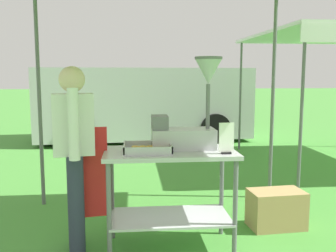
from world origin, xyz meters
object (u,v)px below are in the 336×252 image
Objects in this scene: vendor at (75,149)px; van_silver at (143,103)px; donut_tray at (148,149)px; donut_fryer at (189,118)px; donut_cart at (170,177)px; menu_sign at (226,140)px; supply_crate at (276,209)px.

van_silver is at bearing 82.72° from vendor.
donut_tray is 0.46m from donut_fryer.
donut_tray is at bearing -170.30° from donut_cart.
menu_sign is at bearing -9.07° from vendor.
menu_sign is at bearing -20.51° from donut_cart.
menu_sign is (0.28, -0.26, -0.16)m from donut_fryer.
donut_cart is at bearing -162.65° from supply_crate.
donut_tray reaches higher than donut_cart.
menu_sign reaches higher than donut_cart.
donut_cart is 0.71× the size of vendor.
vendor is (-0.82, 0.03, 0.26)m from donut_cart.
vendor is (-0.99, -0.05, -0.25)m from donut_fryer.
donut_cart is at bearing -153.14° from donut_fryer.
menu_sign reaches higher than supply_crate.
menu_sign is 0.16× the size of vendor.
menu_sign is (0.45, -0.17, 0.35)m from donut_cart.
donut_cart reaches higher than supply_crate.
donut_tray is (-0.19, -0.03, 0.26)m from donut_cart.
donut_cart is 0.23× the size of van_silver.
donut_cart is 0.55m from donut_fryer.
supply_crate is (0.94, 0.26, -0.97)m from donut_fryer.
vendor is 5.94m from van_silver.
donut_tray is at bearing 167.96° from menu_sign.
donut_tray is at bearing -5.98° from vendor.
donut_cart is at bearing -2.33° from vendor.
donut_tray is 1.55× the size of menu_sign.
menu_sign is 0.46× the size of supply_crate.
donut_fryer is at bearing 3.12° from vendor.
donut_fryer reaches higher than donut_cart.
donut_cart is at bearing -89.36° from van_silver.
supply_crate is at bearing -78.06° from van_silver.
donut_fryer reaches higher than supply_crate.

